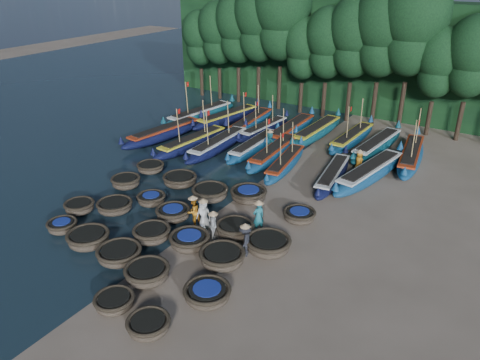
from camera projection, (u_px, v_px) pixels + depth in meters
The scene contains 60 objects.
ground at pixel (217, 212), 26.75m from camera, with size 120.00×120.00×0.00m, color #7F6E5D.
foliage_wall at pixel (365, 58), 42.50m from camera, with size 40.00×3.00×10.00m, color black.
coracle_3 at pixel (114, 302), 19.25m from camera, with size 1.71×1.71×0.63m.
coracle_4 at pixel (148, 325), 18.00m from camera, with size 2.06×2.06×0.65m.
coracle_5 at pixel (62, 226), 24.69m from camera, with size 1.61×1.61×0.64m.
coracle_6 at pixel (88, 238), 23.44m from camera, with size 2.58×2.58×0.79m.
coracle_7 at pixel (119, 254), 22.28m from camera, with size 2.49×2.49×0.72m.
coracle_8 at pixel (147, 273), 20.87m from camera, with size 2.48×2.48×0.77m.
coracle_9 at pixel (207, 293), 19.67m from camera, with size 2.35×2.35×0.69m.
coracle_10 at pixel (79, 207), 26.56m from camera, with size 1.88×1.88×0.69m.
coracle_11 at pixel (115, 206), 26.64m from camera, with size 2.26×2.26×0.68m.
coracle_12 at pixel (152, 234), 23.85m from camera, with size 2.39×2.39×0.78m.
coracle_13 at pixel (189, 240), 23.28m from camera, with size 2.14×2.14×0.77m.
coracle_14 at pixel (222, 257), 21.96m from camera, with size 2.21×2.21×0.80m.
coracle_15 at pixel (126, 182), 29.44m from camera, with size 1.92×1.92×0.75m.
coracle_16 at pixel (151, 199), 27.43m from camera, with size 1.87×1.87×0.67m.
coracle_17 at pixel (173, 213), 25.81m from camera, with size 2.30×2.30×0.74m.
coracle_18 at pixel (235, 229), 24.30m from camera, with size 2.27×2.27×0.76m.
coracle_19 at pixel (268, 244), 22.94m from camera, with size 2.80×2.80×0.80m.
coracle_20 at pixel (151, 167), 31.62m from camera, with size 2.01×2.01×0.65m.
coracle_21 at pixel (180, 180), 29.72m from camera, with size 2.20×2.20×0.74m.
coracle_22 at pixel (210, 193), 27.94m from camera, with size 2.46×2.46×0.83m.
coracle_23 at pixel (248, 194), 27.81m from camera, with size 2.21×2.21×0.79m.
coracle_24 at pixel (299, 215), 25.70m from camera, with size 2.25×2.25×0.66m.
long_boat_1 at pixel (165, 133), 37.23m from camera, with size 2.62×8.78×1.56m.
long_boat_2 at pixel (193, 142), 35.39m from camera, with size 2.18×8.44×3.60m.
long_boat_3 at pixel (219, 144), 34.99m from camera, with size 1.80×8.58×3.65m.
long_boat_4 at pixel (255, 146), 34.80m from camera, with size 1.58×7.93×1.40m.
long_boat_5 at pixel (274, 152), 33.56m from camera, with size 1.95×8.33×3.55m.
long_boat_6 at pixel (285, 163), 31.94m from camera, with size 2.33×7.36×3.16m.
long_boat_7 at pixel (333, 175), 30.16m from camera, with size 2.37×7.48×1.33m.
long_boat_8 at pixel (370, 172), 30.30m from camera, with size 3.01×9.03×1.61m.
long_boat_9 at pixel (200, 114), 41.56m from camera, with size 2.71×9.05×3.87m.
long_boat_10 at pixel (228, 117), 40.92m from camera, with size 2.91×8.45×1.51m.
long_boat_11 at pixel (251, 122), 39.76m from camera, with size 2.20×8.28×3.53m.
long_boat_12 at pixel (264, 129), 38.41m from camera, with size 1.83×7.35×3.13m.
long_boat_13 at pixel (291, 130), 37.92m from camera, with size 1.71×8.76×1.54m.
long_boat_14 at pixel (317, 131), 37.59m from camera, with size 1.80×8.73×1.54m.
long_boat_15 at pixel (352, 138), 36.28m from camera, with size 1.74×8.15×3.46m.
long_boat_16 at pixel (377, 145), 34.79m from camera, with size 2.29×8.58×1.52m.
long_boat_17 at pixel (411, 156), 32.91m from camera, with size 2.73×8.71×3.74m.
fisherman_0 at pixel (204, 213), 24.85m from camera, with size 0.91×0.70×1.87m.
fisherman_1 at pixel (258, 215), 24.51m from camera, with size 0.68×0.76×1.95m.
fisherman_2 at pixel (193, 210), 25.13m from camera, with size 0.74×0.90×1.89m.
fisherman_3 at pixel (245, 240), 22.52m from camera, with size 0.93×1.23×1.89m.
fisherman_4 at pixel (213, 225), 23.82m from camera, with size 0.83×0.98×1.77m.
fisherman_5 at pixel (270, 142), 34.60m from camera, with size 1.62×1.24×1.90m.
fisherman_6 at pixel (359, 161), 31.39m from camera, with size 0.91×0.85×1.76m.
tree_0 at pixel (200, 37), 47.21m from camera, with size 3.68×3.68×8.68m.
tree_1 at pixel (219, 32), 45.80m from camera, with size 4.09×4.09×9.65m.
tree_2 at pixel (238, 27), 44.39m from camera, with size 4.51×4.51×10.63m.
tree_3 at pixel (259, 21), 42.98m from camera, with size 4.92×4.92×11.60m.
tree_4 at pixel (282, 14), 41.57m from camera, with size 5.34×5.34×12.58m.
tree_5 at pixel (304, 48), 41.61m from camera, with size 3.68×3.68×8.68m.
tree_6 at pixel (328, 42), 40.20m from camera, with size 4.09×4.09×9.65m.
tree_7 at pixel (355, 36), 38.79m from camera, with size 4.51×4.51×10.63m.
tree_8 at pixel (383, 30), 37.38m from camera, with size 4.92×4.92×11.60m.
tree_9 at pixel (414, 23), 35.98m from camera, with size 5.34×5.34×12.58m.
tree_10 at pixel (439, 62), 36.01m from camera, with size 3.68×3.68×8.68m.
tree_11 at pixel (473, 56), 34.60m from camera, with size 4.09×4.09×9.65m.
Camera 1 is at (13.70, -18.99, 13.14)m, focal length 35.00 mm.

